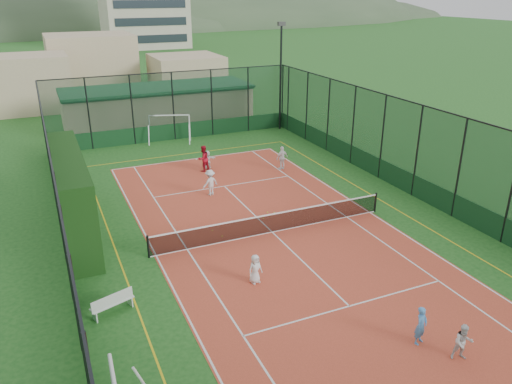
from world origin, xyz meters
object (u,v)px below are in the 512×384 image
clubhouse (158,105)px  child_far_left (210,182)px  white_bench (112,302)px  child_far_right (282,158)px  child_near_mid (421,325)px  child_far_back (207,159)px  child_near_left (255,269)px  floodlight_ne (281,77)px  coach (203,158)px  child_near_right (463,342)px  futsal_goal_far (170,128)px

clubhouse → child_far_left: 16.56m
clubhouse → white_bench: (-7.80, -25.36, -1.14)m
child_far_left → child_far_right: bearing=-175.6°
child_near_mid → child_far_right: size_ratio=0.89×
child_far_back → clubhouse: bearing=-78.7°
child_near_left → floodlight_ne: bearing=50.4°
child_near_left → coach: 13.15m
floodlight_ne → child_near_right: floodlight_ne is taller
child_near_right → child_far_right: bearing=105.1°
white_bench → futsal_goal_far: 21.35m
child_near_left → futsal_goal_far: bearing=73.5°
white_bench → futsal_goal_far: size_ratio=0.51×
clubhouse → child_near_mid: size_ratio=11.52×
white_bench → futsal_goal_far: bearing=51.1°
child_near_left → child_near_right: (4.04, -6.48, 0.02)m
child_near_mid → child_far_back: child_near_mid is taller
child_near_right → coach: 19.54m
white_bench → coach: size_ratio=0.95×
child_near_right → child_far_left: 15.82m
clubhouse → child_near_left: 25.73m
child_far_left → futsal_goal_far: bearing=-110.9°
child_near_left → coach: bearing=69.5°
child_far_left → child_far_back: size_ratio=1.25×
child_far_left → coach: bearing=-120.2°
child_near_left → child_near_right: size_ratio=0.97×
floodlight_ne → coach: size_ratio=5.07×
child_near_mid → child_near_right: (0.66, -1.12, -0.05)m
white_bench → clubhouse: bearing=54.2°
child_near_left → child_far_right: size_ratio=0.80×
coach → white_bench: bearing=34.7°
floodlight_ne → white_bench: bearing=-129.4°
futsal_goal_far → child_near_left: futsal_goal_far is taller
floodlight_ne → child_far_right: 10.42m
child_far_left → floodlight_ne: bearing=-148.7°
child_far_left → coach: (0.88, 3.87, 0.09)m
futsal_goal_far → child_near_left: bearing=-76.5°
child_near_right → floodlight_ne: bearing=99.2°
child_far_left → white_bench: bearing=35.7°
white_bench → child_near_mid: bearing=-51.4°
white_bench → child_far_back: (7.93, 13.11, 0.16)m
child_far_back → coach: size_ratio=0.72×
futsal_goal_far → child_near_mid: bearing=-67.8°
child_near_mid → child_near_right: child_near_mid is taller
floodlight_ne → child_near_mid: (-7.67, -25.57, -3.46)m
child_near_mid → coach: 18.38m
child_far_right → clubhouse: bearing=-86.9°
child_near_left → coach: (2.19, 12.97, 0.22)m
child_far_back → child_far_right: bearing=164.9°
futsal_goal_far → child_far_back: bearing=-66.1°
floodlight_ne → child_far_right: bearing=-115.5°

